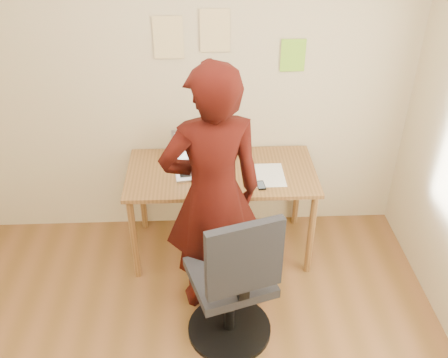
{
  "coord_description": "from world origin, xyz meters",
  "views": [
    {
      "loc": [
        0.16,
        -1.74,
        2.72
      ],
      "look_at": [
        0.27,
        0.95,
        0.95
      ],
      "focal_mm": 40.0,
      "sensor_mm": 36.0,
      "label": 1
    }
  ],
  "objects_px": {
    "desk": "(221,181)",
    "phone": "(261,185)",
    "laptop": "(199,162)",
    "office_chair": "(234,289)",
    "person": "(213,195)"
  },
  "relations": [
    {
      "from": "laptop",
      "to": "phone",
      "type": "distance_m",
      "value": 0.51
    },
    {
      "from": "desk",
      "to": "phone",
      "type": "xyz_separation_m",
      "value": [
        0.27,
        -0.21,
        0.09
      ]
    },
    {
      "from": "desk",
      "to": "person",
      "type": "distance_m",
      "value": 0.59
    },
    {
      "from": "person",
      "to": "desk",
      "type": "bearing_deg",
      "value": -109.18
    },
    {
      "from": "laptop",
      "to": "office_chair",
      "type": "bearing_deg",
      "value": -85.29
    },
    {
      "from": "office_chair",
      "to": "person",
      "type": "distance_m",
      "value": 0.6
    },
    {
      "from": "desk",
      "to": "laptop",
      "type": "bearing_deg",
      "value": 163.27
    },
    {
      "from": "laptop",
      "to": "person",
      "type": "xyz_separation_m",
      "value": [
        0.09,
        -0.58,
        0.1
      ]
    },
    {
      "from": "phone",
      "to": "office_chair",
      "type": "bearing_deg",
      "value": -114.18
    },
    {
      "from": "phone",
      "to": "office_chair",
      "type": "distance_m",
      "value": 0.8
    },
    {
      "from": "person",
      "to": "office_chair",
      "type": "bearing_deg",
      "value": 95.5
    },
    {
      "from": "desk",
      "to": "laptop",
      "type": "xyz_separation_m",
      "value": [
        -0.17,
        0.05,
        0.14
      ]
    },
    {
      "from": "phone",
      "to": "person",
      "type": "height_order",
      "value": "person"
    },
    {
      "from": "laptop",
      "to": "office_chair",
      "type": "distance_m",
      "value": 1.05
    },
    {
      "from": "desk",
      "to": "person",
      "type": "xyz_separation_m",
      "value": [
        -0.08,
        -0.53,
        0.24
      ]
    }
  ]
}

